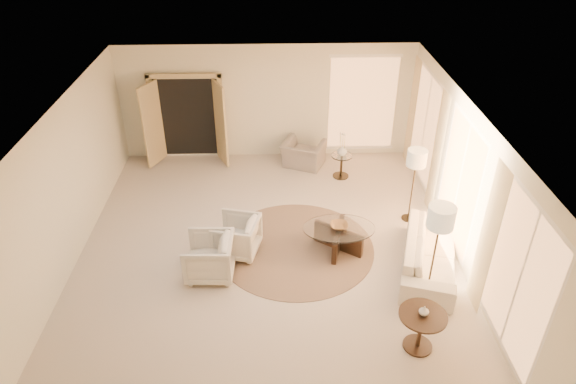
{
  "coord_description": "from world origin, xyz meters",
  "views": [
    {
      "loc": [
        0.16,
        -7.57,
        6.07
      ],
      "look_at": [
        0.4,
        0.4,
        1.1
      ],
      "focal_mm": 32.0,
      "sensor_mm": 36.0,
      "label": 1
    }
  ],
  "objects_px": {
    "sofa": "(430,253)",
    "side_table": "(341,164)",
    "bowl": "(339,226)",
    "end_table": "(421,325)",
    "end_vase": "(424,311)",
    "accent_chair": "(303,150)",
    "floor_lamp_far": "(440,221)",
    "armchair_right": "(209,255)",
    "side_vase": "(342,151)",
    "floor_lamp_near": "(416,161)",
    "armchair_left": "(236,235)",
    "coffee_table": "(339,235)"
  },
  "relations": [
    {
      "from": "sofa",
      "to": "side_table",
      "type": "xyz_separation_m",
      "value": [
        -1.19,
        3.32,
        0.01
      ]
    },
    {
      "from": "sofa",
      "to": "bowl",
      "type": "xyz_separation_m",
      "value": [
        -1.56,
        0.6,
        0.2
      ]
    },
    {
      "from": "end_table",
      "to": "end_vase",
      "type": "distance_m",
      "value": 0.28
    },
    {
      "from": "accent_chair",
      "to": "floor_lamp_far",
      "type": "xyz_separation_m",
      "value": [
        1.85,
        -4.58,
        1.09
      ]
    },
    {
      "from": "armchair_right",
      "to": "accent_chair",
      "type": "xyz_separation_m",
      "value": [
        1.87,
        3.95,
        -0.01
      ]
    },
    {
      "from": "sofa",
      "to": "side_vase",
      "type": "distance_m",
      "value": 3.55
    },
    {
      "from": "floor_lamp_near",
      "to": "side_table",
      "type": "bearing_deg",
      "value": 123.75
    },
    {
      "from": "accent_chair",
      "to": "floor_lamp_near",
      "type": "xyz_separation_m",
      "value": [
        2.04,
        -2.35,
        0.93
      ]
    },
    {
      "from": "armchair_left",
      "to": "end_vase",
      "type": "distance_m",
      "value": 3.71
    },
    {
      "from": "end_table",
      "to": "floor_lamp_near",
      "type": "xyz_separation_m",
      "value": [
        0.63,
        3.35,
        0.89
      ]
    },
    {
      "from": "accent_chair",
      "to": "end_table",
      "type": "distance_m",
      "value": 5.87
    },
    {
      "from": "end_vase",
      "to": "bowl",
      "type": "bearing_deg",
      "value": 111.21
    },
    {
      "from": "armchair_left",
      "to": "accent_chair",
      "type": "bearing_deg",
      "value": 170.67
    },
    {
      "from": "armchair_left",
      "to": "coffee_table",
      "type": "height_order",
      "value": "armchair_left"
    },
    {
      "from": "sofa",
      "to": "side_vase",
      "type": "height_order",
      "value": "side_vase"
    },
    {
      "from": "sofa",
      "to": "armchair_right",
      "type": "bearing_deg",
      "value": 107.8
    },
    {
      "from": "coffee_table",
      "to": "bowl",
      "type": "distance_m",
      "value": 0.22
    },
    {
      "from": "end_vase",
      "to": "side_vase",
      "type": "height_order",
      "value": "end_vase"
    },
    {
      "from": "armchair_left",
      "to": "side_vase",
      "type": "relative_size",
      "value": 3.23
    },
    {
      "from": "floor_lamp_near",
      "to": "bowl",
      "type": "height_order",
      "value": "floor_lamp_near"
    },
    {
      "from": "end_table",
      "to": "side_vase",
      "type": "relative_size",
      "value": 2.86
    },
    {
      "from": "coffee_table",
      "to": "end_table",
      "type": "bearing_deg",
      "value": -68.79
    },
    {
      "from": "accent_chair",
      "to": "floor_lamp_far",
      "type": "distance_m",
      "value": 5.06
    },
    {
      "from": "armchair_left",
      "to": "side_table",
      "type": "height_order",
      "value": "armchair_left"
    },
    {
      "from": "armchair_right",
      "to": "end_table",
      "type": "relative_size",
      "value": 1.19
    },
    {
      "from": "floor_lamp_near",
      "to": "end_vase",
      "type": "height_order",
      "value": "floor_lamp_near"
    },
    {
      "from": "coffee_table",
      "to": "floor_lamp_far",
      "type": "height_order",
      "value": "floor_lamp_far"
    },
    {
      "from": "armchair_right",
      "to": "end_table",
      "type": "height_order",
      "value": "armchair_right"
    },
    {
      "from": "end_table",
      "to": "floor_lamp_near",
      "type": "distance_m",
      "value": 3.53
    },
    {
      "from": "bowl",
      "to": "side_vase",
      "type": "bearing_deg",
      "value": 82.15
    },
    {
      "from": "coffee_table",
      "to": "end_table",
      "type": "relative_size",
      "value": 2.44
    },
    {
      "from": "end_table",
      "to": "end_vase",
      "type": "height_order",
      "value": "end_vase"
    },
    {
      "from": "armchair_right",
      "to": "end_vase",
      "type": "xyz_separation_m",
      "value": [
        3.27,
        -1.75,
        0.32
      ]
    },
    {
      "from": "side_table",
      "to": "bowl",
      "type": "xyz_separation_m",
      "value": [
        -0.38,
        -2.72,
        0.19
      ]
    },
    {
      "from": "end_vase",
      "to": "armchair_right",
      "type": "bearing_deg",
      "value": 151.86
    },
    {
      "from": "end_table",
      "to": "side_table",
      "type": "xyz_separation_m",
      "value": [
        -0.56,
        5.13,
        -0.11
      ]
    },
    {
      "from": "sofa",
      "to": "floor_lamp_far",
      "type": "relative_size",
      "value": 1.28
    },
    {
      "from": "coffee_table",
      "to": "bowl",
      "type": "bearing_deg",
      "value": 90.0
    },
    {
      "from": "sofa",
      "to": "floor_lamp_near",
      "type": "distance_m",
      "value": 1.85
    },
    {
      "from": "side_table",
      "to": "bowl",
      "type": "relative_size",
      "value": 1.72
    },
    {
      "from": "end_table",
      "to": "side_table",
      "type": "distance_m",
      "value": 5.16
    },
    {
      "from": "side_vase",
      "to": "floor_lamp_far",
      "type": "bearing_deg",
      "value": -76.07
    },
    {
      "from": "floor_lamp_near",
      "to": "bowl",
      "type": "distance_m",
      "value": 2.0
    },
    {
      "from": "armchair_left",
      "to": "floor_lamp_far",
      "type": "distance_m",
      "value": 3.67
    },
    {
      "from": "sofa",
      "to": "accent_chair",
      "type": "xyz_separation_m",
      "value": [
        -2.04,
        3.9,
        0.08
      ]
    },
    {
      "from": "accent_chair",
      "to": "bowl",
      "type": "height_order",
      "value": "accent_chair"
    },
    {
      "from": "armchair_right",
      "to": "bowl",
      "type": "bearing_deg",
      "value": 107.68
    },
    {
      "from": "bowl",
      "to": "floor_lamp_near",
      "type": "bearing_deg",
      "value": 31.23
    },
    {
      "from": "end_vase",
      "to": "side_vase",
      "type": "bearing_deg",
      "value": 96.2
    },
    {
      "from": "armchair_right",
      "to": "accent_chair",
      "type": "bearing_deg",
      "value": 156.83
    }
  ]
}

